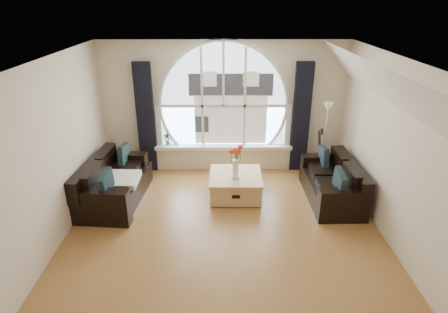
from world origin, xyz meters
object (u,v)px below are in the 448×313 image
sofa_right (332,180)px  coffee_chest (235,184)px  floor_lamp (324,142)px  potted_plant (167,139)px  sofa_left (115,180)px  vase_flowers (236,158)px  guitar (318,151)px

sofa_right → coffee_chest: 1.77m
floor_lamp → potted_plant: floor_lamp is taller
sofa_left → coffee_chest: (2.20, 0.15, -0.17)m
vase_flowers → guitar: bearing=29.3°
coffee_chest → guitar: guitar is taller
sofa_left → potted_plant: bearing=64.3°
floor_lamp → guitar: size_ratio=1.51×
vase_flowers → potted_plant: size_ratio=2.65×
guitar → potted_plant: size_ratio=4.01×
sofa_right → guitar: guitar is taller
floor_lamp → potted_plant: size_ratio=6.06×
potted_plant → guitar: bearing=-5.6°
potted_plant → floor_lamp: bearing=-8.4°
sofa_left → floor_lamp: bearing=17.2°
guitar → potted_plant: 3.15m
coffee_chest → vase_flowers: 0.59m
sofa_left → vase_flowers: (2.19, 0.06, 0.42)m
vase_flowers → guitar: size_ratio=0.66×
coffee_chest → floor_lamp: (1.78, 0.72, 0.57)m
coffee_chest → floor_lamp: size_ratio=0.60×
vase_flowers → guitar: vase_flowers is taller
sofa_left → potted_plant: potted_plant is taller
coffee_chest → vase_flowers: vase_flowers is taller
sofa_right → floor_lamp: (0.03, 0.86, 0.40)m
sofa_right → vase_flowers: 1.81m
vase_flowers → floor_lamp: floor_lamp is taller
guitar → floor_lamp: bearing=-88.1°
sofa_left → floor_lamp: 4.10m
sofa_right → coffee_chest: (-1.76, 0.14, -0.17)m
sofa_right → floor_lamp: 0.95m
sofa_right → coffee_chest: bearing=174.9°
floor_lamp → potted_plant: 3.23m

